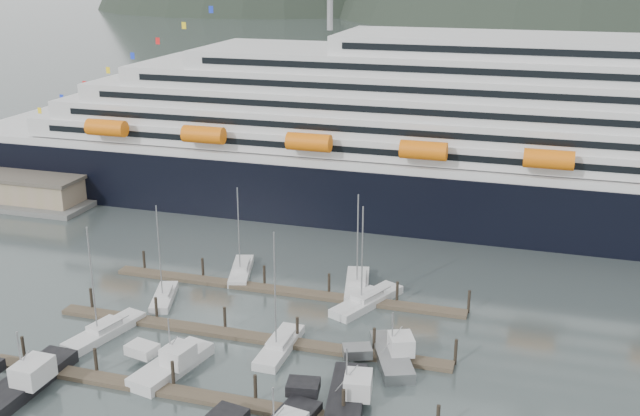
{
  "coord_description": "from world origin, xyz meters",
  "views": [
    {
      "loc": [
        25.76,
        -68.5,
        41.74
      ],
      "look_at": [
        -1.72,
        22.0,
        10.13
      ],
      "focal_mm": 42.0,
      "sensor_mm": 36.0,
      "label": 1
    }
  ],
  "objects_px": {
    "cruise_ship": "(568,153)",
    "trawler_a": "(22,381)",
    "sailboat_f": "(357,286)",
    "sailboat_g": "(367,302)",
    "trawler_d": "(345,395)",
    "sailboat_c": "(279,347)",
    "trawler_b": "(170,364)",
    "sailboat_a": "(164,297)",
    "trawler_e": "(391,355)",
    "sailboat_b": "(105,332)",
    "sailboat_e": "(241,271)"
  },
  "relations": [
    {
      "from": "sailboat_a",
      "to": "trawler_d",
      "type": "bearing_deg",
      "value": -137.26
    },
    {
      "from": "sailboat_b",
      "to": "sailboat_e",
      "type": "xyz_separation_m",
      "value": [
        8.29,
        21.16,
        -0.02
      ]
    },
    {
      "from": "trawler_e",
      "to": "trawler_d",
      "type": "bearing_deg",
      "value": 141.7
    },
    {
      "from": "sailboat_c",
      "to": "sailboat_e",
      "type": "bearing_deg",
      "value": 34.02
    },
    {
      "from": "sailboat_a",
      "to": "sailboat_e",
      "type": "distance_m",
      "value": 12.39
    },
    {
      "from": "sailboat_f",
      "to": "sailboat_c",
      "type": "bearing_deg",
      "value": 155.23
    },
    {
      "from": "sailboat_b",
      "to": "trawler_d",
      "type": "xyz_separation_m",
      "value": [
        30.42,
        -5.41,
        0.44
      ]
    },
    {
      "from": "sailboat_f",
      "to": "sailboat_g",
      "type": "bearing_deg",
      "value": -163.31
    },
    {
      "from": "cruise_ship",
      "to": "sailboat_e",
      "type": "height_order",
      "value": "cruise_ship"
    },
    {
      "from": "trawler_d",
      "to": "trawler_a",
      "type": "bearing_deg",
      "value": 93.28
    },
    {
      "from": "sailboat_b",
      "to": "trawler_a",
      "type": "distance_m",
      "value": 12.66
    },
    {
      "from": "sailboat_g",
      "to": "trawler_b",
      "type": "height_order",
      "value": "sailboat_g"
    },
    {
      "from": "sailboat_c",
      "to": "trawler_d",
      "type": "distance_m",
      "value": 12.54
    },
    {
      "from": "sailboat_c",
      "to": "trawler_e",
      "type": "distance_m",
      "value": 12.46
    },
    {
      "from": "sailboat_a",
      "to": "sailboat_g",
      "type": "distance_m",
      "value": 26.04
    },
    {
      "from": "sailboat_c",
      "to": "trawler_b",
      "type": "xyz_separation_m",
      "value": [
        -9.62,
        -7.39,
        0.44
      ]
    },
    {
      "from": "sailboat_f",
      "to": "trawler_d",
      "type": "bearing_deg",
      "value": 179.7
    },
    {
      "from": "sailboat_b",
      "to": "cruise_ship",
      "type": "bearing_deg",
      "value": -28.14
    },
    {
      "from": "sailboat_c",
      "to": "trawler_d",
      "type": "xyz_separation_m",
      "value": [
        9.73,
        -7.9,
        0.43
      ]
    },
    {
      "from": "sailboat_f",
      "to": "trawler_a",
      "type": "xyz_separation_m",
      "value": [
        -26.56,
        -33.7,
        0.47
      ]
    },
    {
      "from": "sailboat_a",
      "to": "cruise_ship",
      "type": "bearing_deg",
      "value": -64.96
    },
    {
      "from": "cruise_ship",
      "to": "trawler_a",
      "type": "xyz_separation_m",
      "value": [
        -52.54,
        -68.65,
        -11.12
      ]
    },
    {
      "from": "sailboat_e",
      "to": "sailboat_g",
      "type": "xyz_separation_m",
      "value": [
        19.05,
        -4.4,
        0.02
      ]
    },
    {
      "from": "sailboat_a",
      "to": "sailboat_e",
      "type": "bearing_deg",
      "value": -48.18
    },
    {
      "from": "sailboat_c",
      "to": "sailboat_g",
      "type": "height_order",
      "value": "sailboat_c"
    },
    {
      "from": "sailboat_f",
      "to": "trawler_a",
      "type": "distance_m",
      "value": 42.91
    },
    {
      "from": "sailboat_e",
      "to": "trawler_a",
      "type": "xyz_separation_m",
      "value": [
        -9.92,
        -33.7,
        0.5
      ]
    },
    {
      "from": "sailboat_b",
      "to": "sailboat_g",
      "type": "bearing_deg",
      "value": -44.42
    },
    {
      "from": "trawler_d",
      "to": "cruise_ship",
      "type": "bearing_deg",
      "value": -27.68
    },
    {
      "from": "cruise_ship",
      "to": "trawler_d",
      "type": "relative_size",
      "value": 17.93
    },
    {
      "from": "sailboat_c",
      "to": "trawler_e",
      "type": "bearing_deg",
      "value": -83.45
    },
    {
      "from": "sailboat_e",
      "to": "trawler_e",
      "type": "bearing_deg",
      "value": -140.89
    },
    {
      "from": "cruise_ship",
      "to": "trawler_a",
      "type": "bearing_deg",
      "value": -127.43
    },
    {
      "from": "sailboat_g",
      "to": "trawler_e",
      "type": "relative_size",
      "value": 1.34
    },
    {
      "from": "trawler_e",
      "to": "sailboat_f",
      "type": "bearing_deg",
      "value": 2.84
    },
    {
      "from": "trawler_d",
      "to": "sailboat_b",
      "type": "bearing_deg",
      "value": 70.65
    },
    {
      "from": "sailboat_e",
      "to": "trawler_a",
      "type": "relative_size",
      "value": 1.01
    },
    {
      "from": "sailboat_c",
      "to": "trawler_a",
      "type": "distance_m",
      "value": 26.91
    },
    {
      "from": "trawler_d",
      "to": "trawler_e",
      "type": "relative_size",
      "value": 1.12
    },
    {
      "from": "sailboat_c",
      "to": "sailboat_b",
      "type": "bearing_deg",
      "value": 97.3
    },
    {
      "from": "sailboat_a",
      "to": "trawler_b",
      "type": "distance_m",
      "value": 17.8
    },
    {
      "from": "sailboat_a",
      "to": "trawler_e",
      "type": "height_order",
      "value": "sailboat_a"
    },
    {
      "from": "cruise_ship",
      "to": "trawler_a",
      "type": "height_order",
      "value": "cruise_ship"
    },
    {
      "from": "sailboat_b",
      "to": "trawler_d",
      "type": "bearing_deg",
      "value": -86.02
    },
    {
      "from": "sailboat_a",
      "to": "sailboat_b",
      "type": "bearing_deg",
      "value": 150.74
    },
    {
      "from": "trawler_a",
      "to": "sailboat_e",
      "type": "bearing_deg",
      "value": -15.02
    },
    {
      "from": "sailboat_g",
      "to": "trawler_d",
      "type": "distance_m",
      "value": 22.39
    },
    {
      "from": "sailboat_b",
      "to": "sailboat_g",
      "type": "distance_m",
      "value": 32.07
    },
    {
      "from": "trawler_e",
      "to": "sailboat_c",
      "type": "bearing_deg",
      "value": 73.83
    },
    {
      "from": "cruise_ship",
      "to": "trawler_b",
      "type": "bearing_deg",
      "value": -123.15
    }
  ]
}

